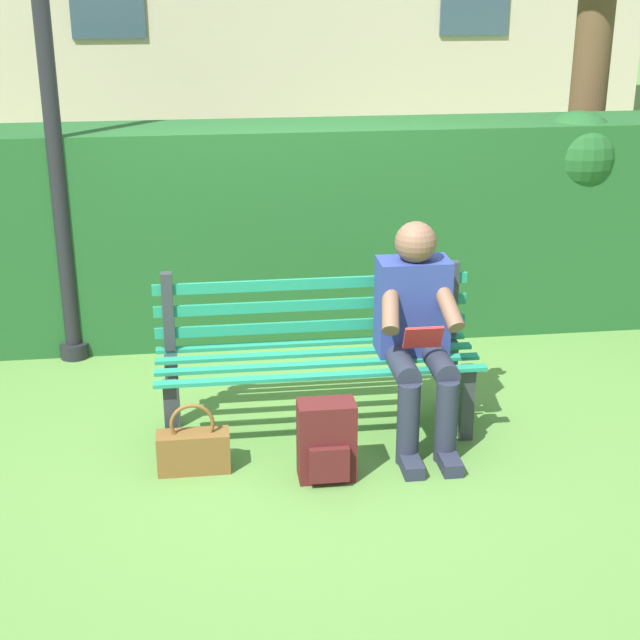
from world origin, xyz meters
TOP-DOWN VIEW (x-y plane):
  - ground at (0.00, 0.00)m, footprint 60.00×60.00m
  - park_bench at (0.00, -0.08)m, footprint 1.73×0.52m
  - person_seated at (-0.52, 0.10)m, footprint 0.44×0.73m
  - hedge_backdrop at (-0.12, -1.56)m, footprint 6.19×0.69m
  - backpack at (0.02, 0.50)m, footprint 0.28×0.24m
  - handbag at (0.68, 0.34)m, footprint 0.37×0.13m

SIDE VIEW (x-z plane):
  - ground at x=0.00m, z-range 0.00..0.00m
  - handbag at x=0.68m, z-range -0.07..0.31m
  - backpack at x=0.02m, z-range 0.00..0.41m
  - park_bench at x=0.00m, z-range 0.01..0.89m
  - person_seated at x=-0.52m, z-range 0.04..1.21m
  - hedge_backdrop at x=-0.12m, z-range -0.01..1.49m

